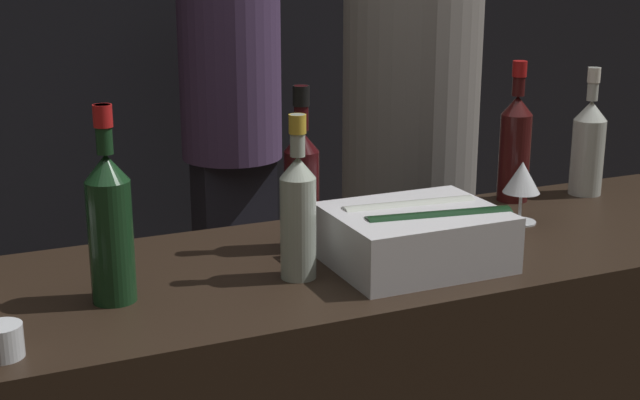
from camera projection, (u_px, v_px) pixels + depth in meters
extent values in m
cube|color=silver|center=(415.00, 237.00, 1.79)|extent=(0.34, 0.27, 0.11)
cylinder|color=black|center=(439.00, 228.00, 1.76)|extent=(0.31, 0.11, 0.07)
cylinder|color=#B2B7AD|center=(409.00, 217.00, 1.83)|extent=(0.29, 0.10, 0.07)
cylinder|color=silver|center=(519.00, 222.00, 2.08)|extent=(0.08, 0.08, 0.00)
cylinder|color=silver|center=(520.00, 207.00, 2.07)|extent=(0.01, 0.01, 0.07)
cone|color=silver|center=(522.00, 177.00, 2.05)|extent=(0.09, 0.09, 0.07)
cylinder|color=silver|center=(2.00, 341.00, 1.39)|extent=(0.07, 0.07, 0.05)
sphere|color=#EFB256|center=(2.00, 340.00, 1.39)|extent=(0.03, 0.03, 0.03)
cylinder|color=#B2B7AD|center=(587.00, 157.00, 2.30)|extent=(0.08, 0.08, 0.19)
cone|color=#B2B7AD|center=(591.00, 110.00, 2.26)|extent=(0.08, 0.08, 0.05)
cylinder|color=#B2B7AD|center=(593.00, 84.00, 2.24)|extent=(0.03, 0.03, 0.08)
cylinder|color=silver|center=(594.00, 75.00, 2.24)|extent=(0.03, 0.03, 0.04)
cylinder|color=#9EA899|center=(298.00, 228.00, 1.71)|extent=(0.07, 0.07, 0.20)
cone|color=#9EA899|center=(298.00, 167.00, 1.68)|extent=(0.07, 0.07, 0.04)
cylinder|color=#9EA899|center=(298.00, 136.00, 1.66)|extent=(0.03, 0.03, 0.08)
cylinder|color=gold|center=(297.00, 124.00, 1.65)|extent=(0.03, 0.03, 0.04)
cylinder|color=#143319|center=(111.00, 242.00, 1.59)|extent=(0.08, 0.08, 0.23)
cone|color=#143319|center=(106.00, 168.00, 1.55)|extent=(0.08, 0.08, 0.05)
cylinder|color=#143319|center=(104.00, 129.00, 1.54)|extent=(0.03, 0.03, 0.09)
cylinder|color=red|center=(103.00, 116.00, 1.53)|extent=(0.03, 0.03, 0.04)
cylinder|color=#380F0F|center=(514.00, 158.00, 2.23)|extent=(0.08, 0.08, 0.22)
cone|color=#380F0F|center=(517.00, 105.00, 2.20)|extent=(0.08, 0.08, 0.05)
cylinder|color=#380F0F|center=(519.00, 78.00, 2.18)|extent=(0.03, 0.03, 0.09)
cylinder|color=maroon|center=(520.00, 69.00, 2.17)|extent=(0.04, 0.04, 0.04)
cylinder|color=black|center=(302.00, 200.00, 1.88)|extent=(0.07, 0.07, 0.21)
cone|color=black|center=(301.00, 141.00, 1.84)|extent=(0.07, 0.07, 0.04)
cylinder|color=black|center=(301.00, 108.00, 1.82)|extent=(0.03, 0.03, 0.09)
cylinder|color=black|center=(301.00, 96.00, 1.81)|extent=(0.03, 0.03, 0.04)
cube|color=black|center=(235.00, 241.00, 3.80)|extent=(0.31, 0.23, 0.73)
cylinder|color=#473356|center=(230.00, 75.00, 3.60)|extent=(0.41, 0.41, 0.68)
cube|color=black|center=(405.00, 322.00, 2.90)|extent=(0.31, 0.23, 0.80)
cylinder|color=slate|center=(411.00, 88.00, 2.68)|extent=(0.41, 0.41, 0.73)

